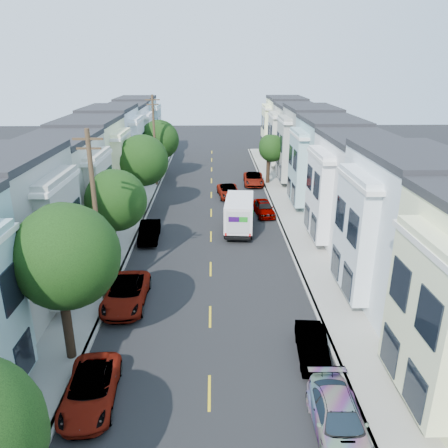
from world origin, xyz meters
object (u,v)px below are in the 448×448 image
object	(u,v)px
lead_sedan	(229,191)
parked_right_a	(339,420)
parked_right_c	(264,208)
parked_right_d	(254,179)
fedex_truck	(239,213)
parked_left_c	(126,294)
tree_c	(115,201)
tree_d	(142,161)
tree_e	(159,140)
tree_b	(64,257)
parked_left_b	(91,390)
parked_right_b	(312,346)
tree_far_r	(271,149)
parked_left_d	(149,232)
utility_pole_far	(155,141)
utility_pole_near	(96,219)

from	to	relation	value
lead_sedan	parked_right_a	world-z (taller)	parked_right_a
parked_right_c	parked_right_d	bearing A→B (deg)	84.91
fedex_truck	parked_left_c	xyz separation A→B (m)	(-7.28, -11.95, -0.87)
parked_right_a	tree_c	bearing A→B (deg)	127.87
tree_d	parked_right_a	size ratio (longest dim) A/B	1.61
tree_d	fedex_truck	size ratio (longest dim) A/B	1.24
fedex_truck	tree_e	bearing A→B (deg)	120.93
tree_c	tree_e	bearing A→B (deg)	90.00
tree_e	lead_sedan	world-z (taller)	tree_e
fedex_truck	tree_c	bearing A→B (deg)	-136.70
tree_e	tree_b	bearing A→B (deg)	-90.00
parked_left_b	parked_left_c	distance (m)	7.89
parked_right_b	parked_right_d	size ratio (longest dim) A/B	0.77
tree_far_r	parked_left_b	size ratio (longest dim) A/B	1.27
fedex_truck	parked_left_b	distance (m)	21.16
parked_left_c	parked_left_d	world-z (taller)	parked_left_c
utility_pole_far	tree_e	bearing A→B (deg)	90.03
tree_far_r	parked_left_c	size ratio (longest dim) A/B	1.12
utility_pole_far	parked_left_c	size ratio (longest dim) A/B	1.96
utility_pole_near	parked_left_c	world-z (taller)	utility_pole_near
tree_e	parked_right_a	size ratio (longest dim) A/B	1.55
fedex_truck	parked_left_d	world-z (taller)	fedex_truck
parked_right_a	parked_right_b	size ratio (longest dim) A/B	1.22
utility_pole_near	fedex_truck	world-z (taller)	utility_pole_near
fedex_truck	parked_left_d	distance (m)	7.59
utility_pole_near	lead_sedan	world-z (taller)	utility_pole_near
lead_sedan	parked_right_c	size ratio (longest dim) A/B	1.09
utility_pole_far	parked_right_c	world-z (taller)	utility_pole_far
tree_c	utility_pole_far	world-z (taller)	utility_pole_far
parked_right_a	parked_right_b	world-z (taller)	parked_right_a
tree_e	tree_far_r	size ratio (longest dim) A/B	1.23
lead_sedan	parked_left_c	bearing A→B (deg)	-113.69
tree_c	tree_d	xyz separation A→B (m)	(0.00, 11.78, 0.18)
tree_c	fedex_truck	xyz separation A→B (m)	(8.69, 6.77, -3.19)
parked_right_b	tree_d	bearing A→B (deg)	121.30
tree_far_r	fedex_truck	distance (m)	15.98
tree_c	parked_right_b	distance (m)	15.79
tree_far_r	utility_pole_near	size ratio (longest dim) A/B	0.57
tree_far_r	tree_b	bearing A→B (deg)	-112.39
parked_left_b	parked_left_d	world-z (taller)	parked_left_d
tree_b	tree_d	size ratio (longest dim) A/B	1.05
utility_pole_near	parked_left_b	bearing A→B (deg)	-80.56
parked_left_c	parked_right_b	distance (m)	11.07
utility_pole_near	lead_sedan	xyz separation A→B (m)	(8.15, 21.14, -4.51)
lead_sedan	tree_far_r	bearing A→B (deg)	40.55
tree_d	parked_right_c	bearing A→B (deg)	-5.72
tree_d	parked_right_d	world-z (taller)	tree_d
fedex_truck	parked_right_a	xyz separation A→B (m)	(2.52, -21.77, -0.90)
tree_e	parked_left_c	size ratio (longest dim) A/B	1.38
tree_d	lead_sedan	bearing A→B (deg)	30.04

